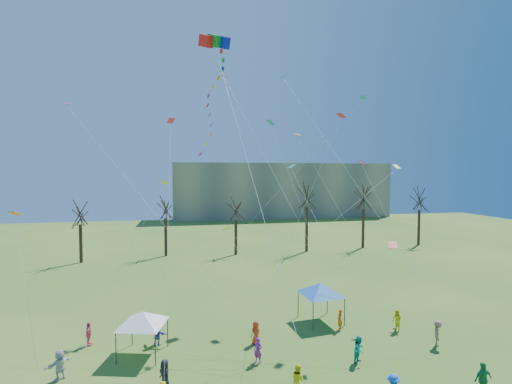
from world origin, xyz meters
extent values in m
cube|color=gray|center=(22.00, 82.00, 7.50)|extent=(60.00, 14.00, 15.00)
cylinder|color=black|center=(-18.91, 35.60, 2.62)|extent=(0.44, 0.44, 5.23)
cylinder|color=black|center=(-7.75, 37.42, 2.80)|extent=(0.44, 0.44, 5.60)
cylinder|color=black|center=(2.50, 36.30, 2.63)|extent=(0.44, 0.44, 5.25)
cylinder|color=black|center=(13.61, 36.23, 3.48)|extent=(0.44, 0.44, 6.96)
cylinder|color=black|center=(23.68, 37.23, 3.21)|extent=(0.44, 0.44, 6.41)
cylinder|color=black|center=(34.08, 37.43, 3.02)|extent=(0.44, 0.44, 6.03)
cube|color=red|center=(-3.23, 10.94, 21.94)|extent=(1.16, 1.39, 1.23)
cube|color=#128C26|center=(-2.62, 10.94, 21.94)|extent=(1.16, 1.39, 1.23)
cube|color=#0F1DC0|center=(-2.01, 10.94, 21.94)|extent=(1.16, 1.39, 1.23)
cylinder|color=white|center=(-0.97, 4.20, 11.66)|extent=(0.02, 0.02, 23.42)
cylinder|color=#3F3F44|center=(-9.28, 7.16, 1.03)|extent=(0.08, 0.08, 2.06)
cylinder|color=#3F3F44|center=(-6.81, 6.53, 1.03)|extent=(0.08, 0.08, 2.06)
cylinder|color=#3F3F44|center=(-8.65, 9.63, 1.03)|extent=(0.08, 0.08, 2.06)
cylinder|color=#3F3F44|center=(-6.18, 9.00, 1.03)|extent=(0.08, 0.08, 2.06)
pyramid|color=white|center=(-7.73, 8.08, 2.50)|extent=(3.80, 3.80, 0.88)
cylinder|color=#3F3F44|center=(4.73, 9.38, 1.12)|extent=(0.08, 0.08, 2.24)
cylinder|color=#3F3F44|center=(7.48, 9.69, 1.12)|extent=(0.08, 0.08, 2.24)
cylinder|color=#3F3F44|center=(4.41, 12.14, 1.12)|extent=(0.08, 0.08, 2.24)
cylinder|color=#3F3F44|center=(7.17, 12.45, 1.12)|extent=(0.08, 0.08, 2.24)
pyramid|color=blue|center=(5.95, 10.91, 2.72)|extent=(4.24, 4.24, 0.96)
imported|color=yellow|center=(1.11, 1.96, 0.85)|extent=(0.87, 0.99, 1.70)
imported|color=#1E8A47|center=(10.98, -0.11, 0.92)|extent=(1.10, 0.50, 1.85)
imported|color=silver|center=(-12.21, 6.04, 0.89)|extent=(1.46, 1.60, 1.78)
imported|color=black|center=(-6.08, 3.84, 0.85)|extent=(0.89, 0.99, 1.71)
imported|color=purple|center=(-0.39, 5.58, 0.81)|extent=(0.69, 0.68, 1.61)
imported|color=#0BA292|center=(6.00, 4.38, 0.86)|extent=(1.06, 1.01, 1.72)
imported|color=#9D7556|center=(12.49, 5.35, 0.89)|extent=(1.24, 1.31, 1.79)
imported|color=#FF5481|center=(-11.63, 10.16, 0.83)|extent=(0.44, 0.99, 1.66)
imported|color=#4F50AC|center=(-6.91, 9.37, 0.78)|extent=(1.41, 1.27, 1.56)
imported|color=red|center=(-0.03, 8.16, 0.82)|extent=(0.95, 0.86, 1.63)
imported|color=#FF5D0D|center=(6.80, 9.07, 0.81)|extent=(0.64, 0.70, 1.61)
imported|color=yellow|center=(11.04, 8.05, 0.82)|extent=(0.70, 0.86, 1.64)
cube|color=orange|center=(-13.57, 4.34, 10.05)|extent=(0.60, 0.68, 0.25)
cylinder|color=white|center=(-12.53, 2.90, 5.67)|extent=(0.01, 0.01, 9.07)
cube|color=#F12859|center=(-5.89, 12.12, 16.20)|extent=(0.74, 0.78, 0.36)
cylinder|color=white|center=(-5.95, 6.91, 8.75)|extent=(0.01, 0.01, 17.85)
cube|color=yellow|center=(-2.26, 5.81, 8.70)|extent=(0.82, 0.82, 0.28)
cylinder|color=white|center=(-0.58, 3.88, 5.00)|extent=(0.01, 0.01, 8.67)
cube|color=#16A895|center=(2.91, 9.28, 12.66)|extent=(0.69, 0.64, 0.28)
cylinder|color=white|center=(4.22, 4.56, 6.98)|extent=(0.01, 0.01, 14.70)
cube|color=blue|center=(4.28, 16.60, 21.28)|extent=(0.79, 0.77, 0.41)
cylinder|color=white|center=(7.63, 8.25, 11.29)|extent=(0.01, 0.01, 26.60)
cube|color=red|center=(8.11, 4.20, 7.56)|extent=(0.74, 0.79, 0.38)
cylinder|color=white|center=(-2.05, 5.12, 4.43)|extent=(0.01, 0.01, 21.23)
cube|color=#9FDE34|center=(14.22, 13.42, 12.76)|extent=(0.61, 0.68, 0.41)
cylinder|color=white|center=(4.07, 8.63, 7.03)|extent=(0.01, 0.01, 25.03)
cube|color=#A93098|center=(-15.21, 18.85, 18.39)|extent=(0.74, 0.87, 0.22)
cylinder|color=white|center=(-7.80, 12.22, 9.84)|extent=(0.01, 0.01, 25.97)
cube|color=#FE390D|center=(-0.96, 20.22, 22.19)|extent=(0.86, 0.84, 0.40)
cylinder|color=white|center=(2.52, 12.30, 11.75)|extent=(0.01, 0.01, 26.82)
cube|color=#E926B6|center=(8.83, 9.74, 13.02)|extent=(0.66, 0.59, 0.36)
cylinder|color=white|center=(10.66, 7.54, 7.16)|extent=(0.01, 0.01, 12.68)
cube|color=#D0DD17|center=(-6.20, 7.62, 11.54)|extent=(0.83, 0.84, 0.22)
cylinder|color=white|center=(-8.92, 8.89, 6.42)|extent=(0.01, 0.01, 11.52)
cube|color=#1989BC|center=(11.16, 14.23, 19.08)|extent=(0.70, 0.72, 0.26)
cylinder|color=white|center=(2.13, 11.80, 10.19)|extent=(0.01, 0.01, 25.54)
cube|color=#D11A42|center=(5.73, 6.97, 16.12)|extent=(0.72, 0.64, 0.26)
cylinder|color=white|center=(2.85, 7.56, 8.71)|extent=(0.01, 0.01, 15.57)
cube|color=#1776AD|center=(3.42, 18.13, 17.16)|extent=(0.85, 0.81, 0.46)
cylinder|color=white|center=(5.11, 13.60, 9.23)|extent=(0.01, 0.01, 18.23)
cube|color=#FE990D|center=(5.74, 16.66, 15.86)|extent=(0.73, 0.81, 0.22)
cylinder|color=white|center=(8.39, 12.35, 8.58)|extent=(0.01, 0.01, 17.40)
camera|label=1|loc=(-4.85, -16.18, 12.10)|focal=25.00mm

